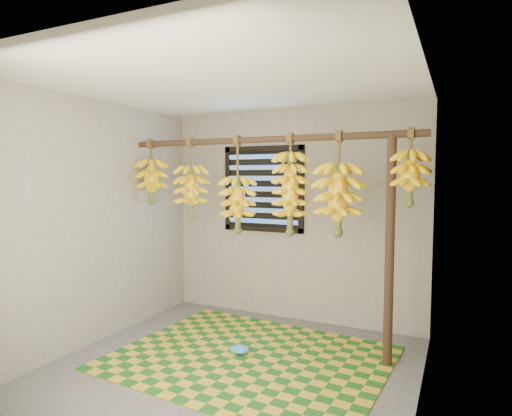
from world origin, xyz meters
The scene contains 16 objects.
floor centered at (0.00, 0.00, -0.01)m, with size 3.00×3.00×0.01m, color #474747.
ceiling centered at (0.00, 0.00, 2.40)m, with size 3.00×3.00×0.01m, color silver.
wall_back centered at (0.00, 1.50, 1.20)m, with size 3.00×0.01×2.40m, color gray.
wall_left centered at (-1.50, 0.00, 1.20)m, with size 0.01×3.00×2.40m, color gray.
wall_right centered at (1.50, 0.00, 1.20)m, with size 0.01×3.00×2.40m, color gray.
window centered at (-0.35, 1.48, 1.50)m, with size 1.00×0.04×1.00m.
hanging_pole centered at (0.00, 0.70, 2.00)m, with size 0.06×0.06×3.00m, color #3A2619.
support_post centered at (1.20, 0.70, 1.00)m, with size 0.08×0.08×2.00m, color #3A2619.
woven_mat centered at (0.05, 0.31, 0.01)m, with size 2.36×1.89×0.01m, color #1C5619.
plastic_bag centered at (-0.07, 0.33, 0.05)m, with size 0.19×0.14×0.08m, color #388FD1.
banana_bunch_a centered at (-1.35, 0.70, 1.60)m, with size 0.32×0.32×0.70m.
banana_bunch_b centered at (-0.83, 0.70, 1.48)m, with size 0.34×0.34×0.85m.
banana_bunch_c centered at (-0.27, 0.70, 1.37)m, with size 0.35×0.35×0.97m.
banana_bunch_d centered at (0.29, 0.70, 1.49)m, with size 0.32×0.32×0.95m.
banana_bunch_e centered at (0.75, 0.70, 1.45)m, with size 0.42×0.42×0.93m.
banana_bunch_f centered at (1.35, 0.70, 1.64)m, with size 0.29×0.29×0.64m.
Camera 1 is at (1.73, -3.07, 1.65)m, focal length 30.00 mm.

